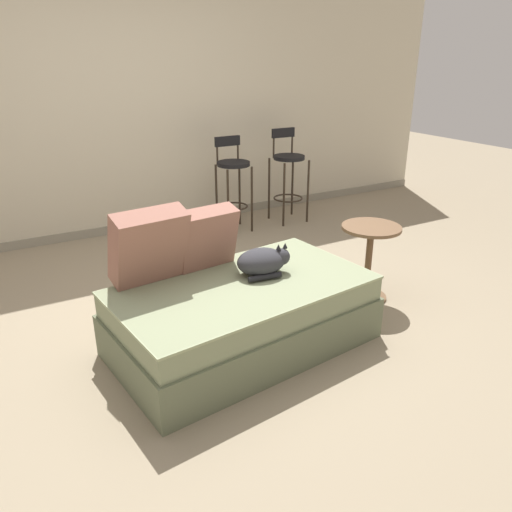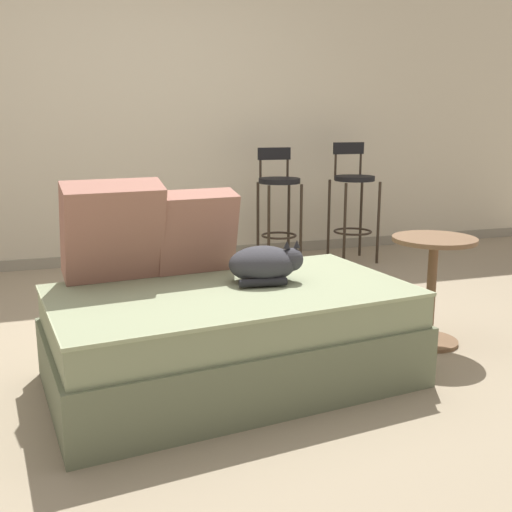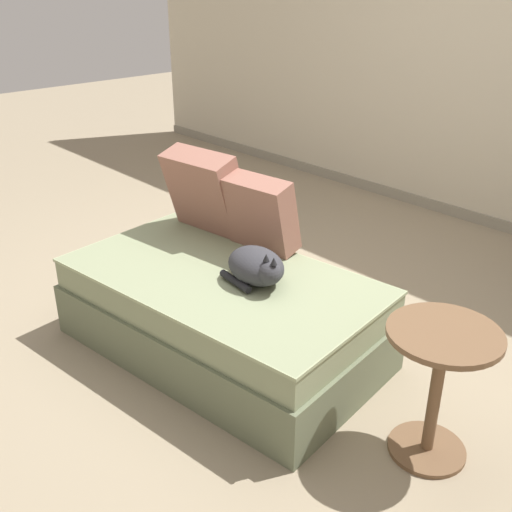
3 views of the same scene
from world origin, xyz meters
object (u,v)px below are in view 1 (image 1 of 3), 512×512
Objects in this scene: throw_pillow_corner at (149,246)px; bar_stool_by_doorway at (288,170)px; bar_stool_near_window at (233,175)px; couch at (243,315)px; side_table at (369,252)px; throw_pillow_middle at (206,238)px; cat at (263,261)px.

bar_stool_by_doorway is (2.16, 1.79, -0.11)m from throw_pillow_corner.
throw_pillow_corner is 2.33m from bar_stool_near_window.
bar_stool_near_window is (1.00, 2.09, 0.36)m from couch.
throw_pillow_middle is at bearing 170.35° from side_table.
bar_stool_near_window is (0.81, 2.02, 0.06)m from cat.
cat reaches higher than side_table.
couch is 2.70m from bar_stool_by_doorway.
side_table is (-0.52, -1.95, -0.20)m from bar_stool_by_doorway.
throw_pillow_middle is 2.48m from bar_stool_by_doorway.
cat is at bearing -176.00° from side_table.
bar_stool_near_window is 1.97m from side_table.
throw_pillow_middle is at bearing 103.36° from couch.
couch is 0.73m from throw_pillow_corner.
throw_pillow_corner is at bearing -129.59° from bar_stool_near_window.
couch is at bearing -173.13° from side_table.
cat is 0.36× the size of bar_stool_by_doorway.
throw_pillow_corner is 0.82× the size of side_table.
couch is at bearing -159.05° from cat.
couch is at bearing -76.64° from throw_pillow_middle.
throw_pillow_corner is at bearing 161.17° from cat.
throw_pillow_middle is 1.28m from side_table.
bar_stool_near_window is (1.48, 1.79, -0.10)m from throw_pillow_corner.
bar_stool_near_window is at bearing 64.53° from couch.
bar_stool_near_window is at bearing 94.57° from side_table.
throw_pillow_corner reaches higher than throw_pillow_middle.
cat is (0.67, -0.23, -0.16)m from throw_pillow_corner.
bar_stool_by_doorway reaches higher than throw_pillow_middle.
cat is 0.61× the size of side_table.
bar_stool_near_window reaches higher than throw_pillow_middle.
bar_stool_by_doorway is at bearing 74.97° from side_table.
throw_pillow_middle is at bearing 6.87° from throw_pillow_corner.
bar_stool_by_doorway reaches higher than side_table.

